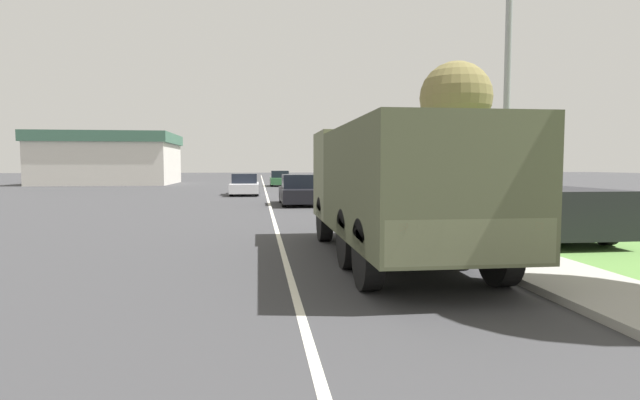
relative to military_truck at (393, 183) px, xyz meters
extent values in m
plane|color=#38383A|center=(-2.20, 26.66, -1.57)|extent=(180.00, 180.00, 0.00)
cube|color=silver|center=(-2.20, 26.66, -1.57)|extent=(0.12, 120.00, 0.00)
cube|color=#9E9B93|center=(2.30, 26.66, -1.51)|extent=(1.80, 120.00, 0.12)
cube|color=#56843D|center=(6.70, 26.66, -1.56)|extent=(7.00, 120.00, 0.02)
cube|color=#606647|center=(0.00, 2.71, 0.10)|extent=(2.44, 2.12, 2.18)
cube|color=#4C5138|center=(0.00, -1.08, 0.04)|extent=(2.44, 5.46, 2.06)
cube|color=#606647|center=(0.00, -3.76, -0.64)|extent=(2.32, 0.10, 0.60)
cube|color=red|center=(-0.92, -3.78, -0.44)|extent=(0.12, 0.06, 0.12)
cube|color=red|center=(0.92, -3.78, -0.44)|extent=(0.12, 0.06, 0.12)
cylinder|color=black|center=(-1.07, 2.61, -1.01)|extent=(0.30, 1.12, 1.12)
cylinder|color=black|center=(1.07, 2.61, -1.01)|extent=(0.30, 1.12, 1.12)
cylinder|color=black|center=(-1.07, -2.44, -1.01)|extent=(0.30, 1.12, 1.12)
cylinder|color=black|center=(1.07, -2.44, -1.01)|extent=(0.30, 1.12, 1.12)
cylinder|color=black|center=(-1.07, -0.80, -1.01)|extent=(0.30, 1.12, 1.12)
cylinder|color=black|center=(1.07, -0.80, -1.01)|extent=(0.30, 1.12, 1.12)
cube|color=black|center=(-0.80, 14.31, -1.08)|extent=(1.73, 4.44, 0.63)
cube|color=black|center=(-0.80, 14.40, -0.44)|extent=(1.52, 2.00, 0.66)
cylinder|color=black|center=(-1.56, 15.73, -1.25)|extent=(0.20, 0.64, 0.64)
cylinder|color=black|center=(-0.04, 15.73, -1.25)|extent=(0.20, 0.64, 0.64)
cylinder|color=black|center=(-1.56, 12.89, -1.25)|extent=(0.20, 0.64, 0.64)
cylinder|color=black|center=(-0.04, 12.89, -1.25)|extent=(0.20, 0.64, 0.64)
cube|color=silver|center=(-3.61, 22.73, -1.11)|extent=(1.79, 4.79, 0.58)
cube|color=black|center=(-3.61, 22.82, -0.51)|extent=(1.57, 2.16, 0.62)
cylinder|color=black|center=(-4.40, 24.26, -1.25)|extent=(0.20, 0.64, 0.64)
cylinder|color=black|center=(-2.82, 24.26, -1.25)|extent=(0.20, 0.64, 0.64)
cylinder|color=black|center=(-4.40, 21.19, -1.25)|extent=(0.20, 0.64, 0.64)
cylinder|color=black|center=(-2.82, 21.19, -1.25)|extent=(0.20, 0.64, 0.64)
cube|color=#336B3D|center=(-0.77, 35.79, -1.10)|extent=(1.76, 4.01, 0.60)
cube|color=black|center=(-0.77, 35.87, -0.48)|extent=(1.54, 1.80, 0.63)
cylinder|color=black|center=(-1.55, 37.07, -1.25)|extent=(0.20, 0.64, 0.64)
cylinder|color=black|center=(0.01, 37.07, -1.25)|extent=(0.20, 0.64, 0.64)
cylinder|color=black|center=(-1.55, 34.51, -1.25)|extent=(0.20, 0.64, 0.64)
cylinder|color=black|center=(0.01, 34.51, -1.25)|extent=(0.20, 0.64, 0.64)
cube|color=black|center=(4.63, 2.83, -0.83)|extent=(1.99, 5.59, 0.99)
cube|color=black|center=(4.63, 4.46, 0.01)|extent=(1.83, 2.35, 0.70)
cube|color=black|center=(4.63, 1.66, -0.28)|extent=(1.99, 3.25, 0.12)
cylinder|color=black|center=(3.75, 4.68, -1.17)|extent=(0.24, 0.76, 0.76)
cylinder|color=black|center=(5.51, 4.68, -1.17)|extent=(0.24, 0.76, 0.76)
cylinder|color=black|center=(3.75, 0.99, -1.17)|extent=(0.24, 0.76, 0.76)
cylinder|color=black|center=(5.51, 0.99, -1.17)|extent=(0.24, 0.76, 0.76)
cylinder|color=gray|center=(2.55, 0.30, 1.62)|extent=(0.14, 0.14, 6.15)
cylinder|color=brown|center=(5.33, 9.92, 0.38)|extent=(0.36, 0.36, 3.86)
sphere|color=olive|center=(5.33, 9.92, 3.11)|extent=(2.93, 2.93, 2.93)
cube|color=#3D7042|center=(4.00, 3.00, -1.20)|extent=(0.55, 0.45, 0.70)
cube|color=beige|center=(-17.61, 42.86, 0.46)|extent=(12.40, 10.30, 4.07)
cube|color=#3D6651|center=(-17.61, 42.86, 3.00)|extent=(12.90, 10.71, 1.02)
camera|label=1|loc=(-2.73, -9.88, 0.36)|focal=28.00mm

